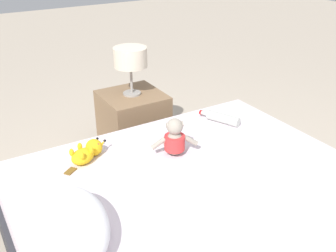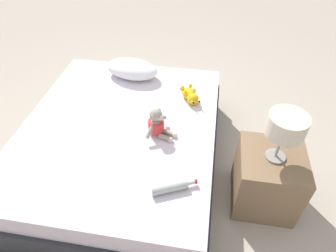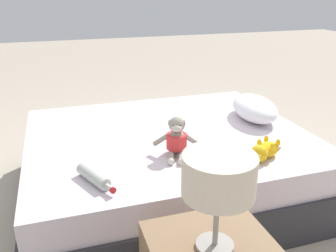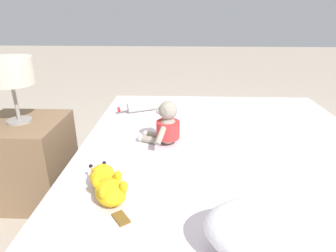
{
  "view_description": "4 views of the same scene",
  "coord_description": "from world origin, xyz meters",
  "views": [
    {
      "loc": [
        -1.39,
        1.03,
        1.67
      ],
      "look_at": [
        0.47,
        -0.09,
        0.57
      ],
      "focal_mm": 41.87,
      "sensor_mm": 36.0,
      "label": 1
    },
    {
      "loc": [
        0.68,
        -1.65,
        2.05
      ],
      "look_at": [
        0.41,
        -0.04,
        0.54
      ],
      "focal_mm": 31.22,
      "sensor_mm": 36.0,
      "label": 2
    },
    {
      "loc": [
        2.15,
        -0.68,
        1.41
      ],
      "look_at": [
        0.0,
        0.0,
        0.51
      ],
      "focal_mm": 38.29,
      "sensor_mm": 36.0,
      "label": 3
    },
    {
      "loc": [
        0.26,
        1.32,
        1.13
      ],
      "look_at": [
        0.32,
        -0.05,
        0.56
      ],
      "focal_mm": 30.65,
      "sensor_mm": 36.0,
      "label": 4
    }
  ],
  "objects": [
    {
      "name": "pillow",
      "position": [
        -0.07,
        0.7,
        0.55
      ],
      "size": [
        0.56,
        0.38,
        0.17
      ],
      "color": "white",
      "rests_on": "bed"
    },
    {
      "name": "plush_monkey",
      "position": [
        0.33,
        -0.05,
        0.56
      ],
      "size": [
        0.25,
        0.28,
        0.24
      ],
      "color": "#9E9384",
      "rests_on": "bed"
    },
    {
      "name": "plush_yellow_creature",
      "position": [
        0.53,
        0.42,
        0.51
      ],
      "size": [
        0.22,
        0.31,
        0.1
      ],
      "color": "yellow",
      "rests_on": "bed"
    },
    {
      "name": "nightstand",
      "position": [
        1.19,
        -0.2,
        0.26
      ],
      "size": [
        0.47,
        0.47,
        0.51
      ],
      "color": "#846647",
      "rests_on": "ground_plane"
    },
    {
      "name": "bedside_lamp",
      "position": [
        1.19,
        -0.2,
        0.8
      ],
      "size": [
        0.25,
        0.25,
        0.37
      ],
      "color": "gray",
      "rests_on": "nightstand"
    },
    {
      "name": "ground_plane",
      "position": [
        0.0,
        0.0,
        0.0
      ],
      "size": [
        16.0,
        16.0,
        0.0
      ],
      "primitive_type": "plane",
      "color": "#B7A893"
    },
    {
      "name": "glass_bottle",
      "position": [
        0.51,
        -0.56,
        0.5
      ],
      "size": [
        0.3,
        0.17,
        0.06
      ],
      "color": "#B7BCB2",
      "rests_on": "bed"
    },
    {
      "name": "bed",
      "position": [
        0.0,
        0.0,
        0.23
      ],
      "size": [
        1.59,
        1.91,
        0.46
      ],
      "color": "#2D2D33",
      "rests_on": "ground_plane"
    }
  ]
}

